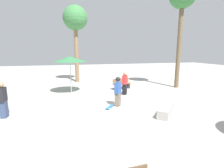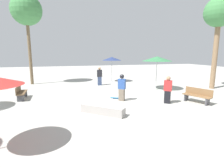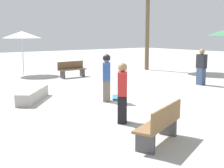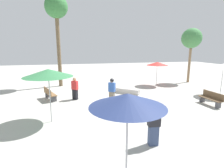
{
  "view_description": "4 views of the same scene",
  "coord_description": "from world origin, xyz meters",
  "px_view_note": "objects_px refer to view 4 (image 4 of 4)",
  "views": [
    {
      "loc": [
        2.28,
        8.41,
        3.02
      ],
      "look_at": [
        -0.22,
        -0.9,
        1.17
      ],
      "focal_mm": 28.0,
      "sensor_mm": 36.0,
      "label": 1
    },
    {
      "loc": [
        -10.25,
        2.89,
        2.87
      ],
      "look_at": [
        -0.01,
        0.04,
        0.99
      ],
      "focal_mm": 28.0,
      "sensor_mm": 36.0,
      "label": 2
    },
    {
      "loc": [
        -6.66,
        -9.03,
        2.31
      ],
      "look_at": [
        -0.61,
        -1.0,
        0.69
      ],
      "focal_mm": 50.0,
      "sensor_mm": 36.0,
      "label": 3
    },
    {
      "loc": [
        10.54,
        -3.14,
        3.59
      ],
      "look_at": [
        -0.46,
        -0.44,
        1.25
      ],
      "focal_mm": 28.0,
      "sensor_mm": 36.0,
      "label": 4
    }
  ],
  "objects_px": {
    "bystander_watching": "(154,124)",
    "concrete_ledge": "(126,91)",
    "bench_near": "(211,99)",
    "shade_umbrella_red": "(157,64)",
    "skater_main": "(112,89)",
    "bench_far": "(50,94)",
    "skateboard": "(116,103)",
    "shade_umbrella_white": "(224,66)",
    "palm_tree_center_right": "(192,39)",
    "shade_umbrella_green": "(48,73)",
    "bystander_far": "(75,89)",
    "shade_umbrella_navy": "(128,100)",
    "palm_tree_center_left": "(56,11)"
  },
  "relations": [
    {
      "from": "bench_far",
      "to": "shade_umbrella_navy",
      "type": "bearing_deg",
      "value": -4.48
    },
    {
      "from": "skater_main",
      "to": "bystander_watching",
      "type": "xyz_separation_m",
      "value": [
        5.51,
        0.25,
        -0.06
      ]
    },
    {
      "from": "concrete_ledge",
      "to": "shade_umbrella_navy",
      "type": "height_order",
      "value": "shade_umbrella_navy"
    },
    {
      "from": "shade_umbrella_white",
      "to": "skater_main",
      "type": "bearing_deg",
      "value": -92.29
    },
    {
      "from": "skater_main",
      "to": "concrete_ledge",
      "type": "bearing_deg",
      "value": 89.74
    },
    {
      "from": "skater_main",
      "to": "shade_umbrella_white",
      "type": "relative_size",
      "value": 0.66
    },
    {
      "from": "bench_far",
      "to": "skateboard",
      "type": "bearing_deg",
      "value": 41.58
    },
    {
      "from": "bench_near",
      "to": "palm_tree_center_right",
      "type": "bearing_deg",
      "value": -29.79
    },
    {
      "from": "bystander_watching",
      "to": "shade_umbrella_red",
      "type": "bearing_deg",
      "value": 67.6
    },
    {
      "from": "bench_near",
      "to": "palm_tree_center_right",
      "type": "height_order",
      "value": "palm_tree_center_right"
    },
    {
      "from": "skater_main",
      "to": "shade_umbrella_green",
      "type": "distance_m",
      "value": 4.63
    },
    {
      "from": "concrete_ledge",
      "to": "skateboard",
      "type": "bearing_deg",
      "value": -30.34
    },
    {
      "from": "shade_umbrella_red",
      "to": "shade_umbrella_white",
      "type": "distance_m",
      "value": 5.46
    },
    {
      "from": "palm_tree_center_right",
      "to": "shade_umbrella_green",
      "type": "bearing_deg",
      "value": -61.14
    },
    {
      "from": "shade_umbrella_red",
      "to": "bystander_far",
      "type": "distance_m",
      "value": 8.53
    },
    {
      "from": "skater_main",
      "to": "skateboard",
      "type": "distance_m",
      "value": 0.98
    },
    {
      "from": "shade_umbrella_red",
      "to": "shade_umbrella_white",
      "type": "height_order",
      "value": "shade_umbrella_white"
    },
    {
      "from": "concrete_ledge",
      "to": "shade_umbrella_white",
      "type": "bearing_deg",
      "value": 71.18
    },
    {
      "from": "bystander_far",
      "to": "palm_tree_center_left",
      "type": "bearing_deg",
      "value": -36.58
    },
    {
      "from": "skater_main",
      "to": "concrete_ledge",
      "type": "relative_size",
      "value": 0.83
    },
    {
      "from": "skater_main",
      "to": "palm_tree_center_left",
      "type": "height_order",
      "value": "palm_tree_center_left"
    },
    {
      "from": "shade_umbrella_white",
      "to": "bystander_far",
      "type": "distance_m",
      "value": 11.08
    },
    {
      "from": "shade_umbrella_white",
      "to": "palm_tree_center_left",
      "type": "relative_size",
      "value": 0.3
    },
    {
      "from": "bench_near",
      "to": "bystander_watching",
      "type": "relative_size",
      "value": 0.98
    },
    {
      "from": "shade_umbrella_navy",
      "to": "bystander_watching",
      "type": "relative_size",
      "value": 1.51
    },
    {
      "from": "concrete_ledge",
      "to": "bench_far",
      "type": "xyz_separation_m",
      "value": [
        0.4,
        -5.76,
        0.23
      ]
    },
    {
      "from": "bench_near",
      "to": "skater_main",
      "type": "bearing_deg",
      "value": 68.28
    },
    {
      "from": "skateboard",
      "to": "palm_tree_center_left",
      "type": "height_order",
      "value": "palm_tree_center_left"
    },
    {
      "from": "bystander_watching",
      "to": "concrete_ledge",
      "type": "bearing_deg",
      "value": 85.39
    },
    {
      "from": "shade_umbrella_green",
      "to": "bystander_far",
      "type": "xyz_separation_m",
      "value": [
        -3.59,
        1.28,
        -1.65
      ]
    },
    {
      "from": "skateboard",
      "to": "bench_far",
      "type": "relative_size",
      "value": 0.46
    },
    {
      "from": "bench_near",
      "to": "palm_tree_center_right",
      "type": "relative_size",
      "value": 0.29
    },
    {
      "from": "skater_main",
      "to": "bystander_far",
      "type": "relative_size",
      "value": 1.03
    },
    {
      "from": "bench_near",
      "to": "shade_umbrella_red",
      "type": "distance_m",
      "value": 6.54
    },
    {
      "from": "shade_umbrella_green",
      "to": "bystander_far",
      "type": "bearing_deg",
      "value": 160.31
    },
    {
      "from": "shade_umbrella_red",
      "to": "bystander_watching",
      "type": "relative_size",
      "value": 1.38
    },
    {
      "from": "shade_umbrella_red",
      "to": "bystander_watching",
      "type": "distance_m",
      "value": 11.13
    },
    {
      "from": "shade_umbrella_green",
      "to": "palm_tree_center_left",
      "type": "bearing_deg",
      "value": 179.3
    },
    {
      "from": "bench_far",
      "to": "bystander_watching",
      "type": "bearing_deg",
      "value": 9.23
    },
    {
      "from": "palm_tree_center_left",
      "to": "shade_umbrella_green",
      "type": "bearing_deg",
      "value": -0.7
    },
    {
      "from": "skater_main",
      "to": "skateboard",
      "type": "height_order",
      "value": "skater_main"
    },
    {
      "from": "concrete_ledge",
      "to": "bystander_watching",
      "type": "height_order",
      "value": "bystander_watching"
    },
    {
      "from": "bystander_watching",
      "to": "bystander_far",
      "type": "bearing_deg",
      "value": 117.24
    },
    {
      "from": "shade_umbrella_navy",
      "to": "palm_tree_center_left",
      "type": "height_order",
      "value": "palm_tree_center_left"
    },
    {
      "from": "bench_far",
      "to": "palm_tree_center_right",
      "type": "distance_m",
      "value": 14.67
    },
    {
      "from": "shade_umbrella_red",
      "to": "bystander_far",
      "type": "xyz_separation_m",
      "value": [
        3.0,
        -7.87,
        -1.33
      ]
    },
    {
      "from": "skater_main",
      "to": "shade_umbrella_white",
      "type": "bearing_deg",
      "value": 36.99
    },
    {
      "from": "skateboard",
      "to": "palm_tree_center_left",
      "type": "relative_size",
      "value": 0.09
    },
    {
      "from": "skateboard",
      "to": "shade_umbrella_white",
      "type": "height_order",
      "value": "shade_umbrella_white"
    },
    {
      "from": "concrete_ledge",
      "to": "shade_umbrella_green",
      "type": "height_order",
      "value": "shade_umbrella_green"
    }
  ]
}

